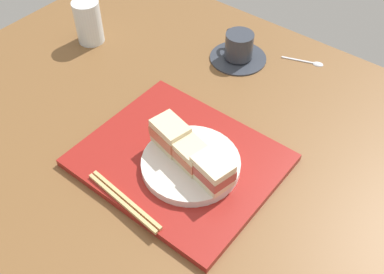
{
  "coord_description": "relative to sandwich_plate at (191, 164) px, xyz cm",
  "views": [
    {
      "loc": [
        39.33,
        -51.8,
        71.29
      ],
      "look_at": [
        0.41,
        -2.78,
        5.0
      ],
      "focal_mm": 42.48,
      "sensor_mm": 36.0,
      "label": 1
    }
  ],
  "objects": [
    {
      "name": "ground_plane",
      "position": [
        -3.3,
        6.79,
        -4.01
      ],
      "size": [
        140.0,
        100.0,
        3.0
      ],
      "primitive_type": "cube",
      "color": "brown"
    },
    {
      "name": "serving_tray",
      "position": [
        -2.81,
        0.45,
        -1.69
      ],
      "size": [
        38.18,
        32.09,
        1.64
      ],
      "primitive_type": "cube",
      "color": "maroon",
      "rests_on": "ground_plane"
    },
    {
      "name": "sandwich_plate",
      "position": [
        0.0,
        0.0,
        0.0
      ],
      "size": [
        19.67,
        19.67,
        1.75
      ],
      "primitive_type": "cylinder",
      "color": "silver",
      "rests_on": "serving_tray"
    },
    {
      "name": "sandwich_near",
      "position": [
        -6.08,
        1.16,
        3.63
      ],
      "size": [
        8.38,
        7.01,
        5.51
      ],
      "color": "beige",
      "rests_on": "sandwich_plate"
    },
    {
      "name": "sandwich_middle",
      "position": [
        -0.0,
        -0.0,
        3.12
      ],
      "size": [
        8.46,
        6.99,
        4.49
      ],
      "color": "beige",
      "rests_on": "sandwich_plate"
    },
    {
      "name": "sandwich_far",
      "position": [
        6.08,
        -1.16,
        3.54
      ],
      "size": [
        8.42,
        6.9,
        5.34
      ],
      "color": "beige",
      "rests_on": "sandwich_plate"
    },
    {
      "name": "chopsticks_pair",
      "position": [
        -4.39,
        -14.37,
        -0.52
      ],
      "size": [
        18.79,
        3.32,
        0.7
      ],
      "color": "tan",
      "rests_on": "serving_tray"
    },
    {
      "name": "coffee_cup",
      "position": [
        -13.99,
        37.02,
        0.5
      ],
      "size": [
        14.59,
        14.59,
        7.35
      ],
      "color": "#333842",
      "rests_on": "ground_plane"
    },
    {
      "name": "drinking_glass",
      "position": [
        -49.46,
        19.07,
        3.22
      ],
      "size": [
        7.02,
        7.02,
        11.47
      ],
      "primitive_type": "cylinder",
      "color": "silver",
      "rests_on": "ground_plane"
    },
    {
      "name": "teaspoon",
      "position": [
        1.97,
        47.06,
        -2.16
      ],
      "size": [
        10.54,
        4.83,
        0.8
      ],
      "color": "silver",
      "rests_on": "ground_plane"
    }
  ]
}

